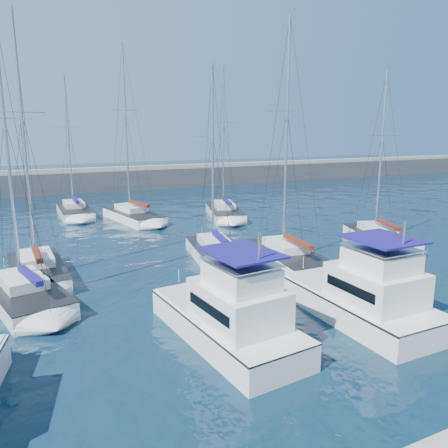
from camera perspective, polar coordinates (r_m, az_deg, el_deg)
name	(u,v)px	position (r m, az deg, el deg)	size (l,w,h in m)	color
ground	(286,314)	(22.55, 8.12, -11.57)	(220.00, 220.00, 0.00)	black
breakwater	(98,183)	(70.47, -16.18, 5.16)	(160.00, 6.00, 4.45)	#424244
motor_yacht_port_inner	(230,317)	(19.20, 0.78, -12.11)	(4.14, 8.83, 4.69)	silver
motor_yacht_stbd_inner	(365,298)	(22.32, 17.89, -9.17)	(3.72, 8.32, 4.69)	silver
sailboat_mid_a	(25,295)	(25.55, -24.51, -8.40)	(4.65, 7.92, 15.40)	silver
sailboat_mid_b	(37,271)	(29.40, -23.22, -5.63)	(3.31, 7.71, 16.17)	silver
sailboat_mid_c	(216,253)	(31.06, -1.11, -3.75)	(4.18, 7.66, 13.78)	silver
sailboat_mid_d	(288,257)	(30.32, 8.34, -4.24)	(4.15, 8.29, 16.51)	silver
sailboat_mid_e	(379,238)	(37.26, 19.60, -1.78)	(5.55, 8.49, 13.82)	silver
sailboat_back_a	(75,211)	(49.61, -18.92, 1.60)	(3.12, 8.52, 15.03)	silver
sailboat_back_b	(133,215)	(45.37, -11.75, 1.11)	(4.71, 9.19, 17.68)	silver
sailboat_back_c	(225,212)	(46.25, 0.08, 1.55)	(5.38, 9.06, 15.84)	silver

